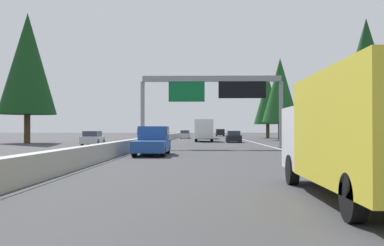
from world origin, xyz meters
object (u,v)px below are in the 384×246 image
Objects in this scene: oncoming_near at (93,138)px; sign_gantry_overhead at (214,91)px; bus_mid_center at (204,129)px; conifer_right_distant at (268,100)px; minivan_distant_b at (220,132)px; sedan_far_left at (185,135)px; conifer_right_mid at (350,97)px; pickup_distant_a at (153,141)px; sedan_near_center at (233,137)px; sedan_mid_left at (204,133)px; box_truck_far_center at (204,130)px; conifer_left_near at (27,64)px; box_truck_far_right at (363,132)px; conifer_right_near at (366,69)px; conifer_right_far at (280,90)px.

sign_gantry_overhead is at bearing 57.81° from oncoming_near.
conifer_right_distant is at bearing -74.10° from bus_mid_center.
sedan_far_left is (-25.40, 7.31, -0.27)m from minivan_distant_b.
conifer_right_mid is 33.82m from conifer_right_distant.
bus_mid_center is 3.86m from sedan_far_left.
pickup_distant_a is 81.08m from minivan_distant_b.
sign_gantry_overhead is 2.26× the size of pickup_distant_a.
sign_gantry_overhead is 20.50m from conifer_right_mid.
minivan_distant_b is at bearing -5.07° from pickup_distant_a.
sedan_mid_left is (56.98, 3.75, 0.00)m from sedan_near_center.
bus_mid_center reaches higher than box_truck_far_center.
oncoming_near is at bearing 148.09° from conifer_right_distant.
oncoming_near is at bearing 169.91° from sedan_mid_left.
sedan_near_center is 27.61m from sedan_far_left.
conifer_left_near reaches higher than pickup_distant_a.
box_truck_far_right is 105.04m from sedan_mid_left.
box_truck_far_right is 1.70× the size of minivan_distant_b.
conifer_right_near is 13.84m from conifer_right_mid.
conifer_right_mid is at bearing -92.13° from conifer_left_near.
conifer_right_near reaches higher than sedan_far_left.
bus_mid_center reaches higher than pickup_distant_a.
conifer_right_near is 38.46m from conifer_left_near.
conifer_left_near is (25.48, 17.94, 8.65)m from pickup_distant_a.
sign_gantry_overhead is 44.52m from sedan_far_left.
conifer_right_far is at bearing -169.37° from minivan_distant_b.
conifer_right_mid is (4.78, -28.74, 4.69)m from oncoming_near.
pickup_distant_a is at bearing 165.13° from conifer_right_distant.
box_truck_far_center is at bearing 153.63° from conifer_right_distant.
sedan_mid_left is 0.28× the size of conifer_left_near.
sign_gantry_overhead is 1.12× the size of conifer_right_near.
conifer_right_distant is at bearing -46.06° from conifer_left_near.
sedan_near_center is 52.06m from minivan_distant_b.
bus_mid_center is 2.61× the size of sedan_far_left.
conifer_right_near is 29.74m from conifer_right_far.
conifer_right_far is 35.94m from conifer_left_near.
minivan_distant_b reaches higher than sedan_mid_left.
conifer_right_near is at bearing -174.91° from conifer_right_far.
bus_mid_center is 1.30× the size of conifer_right_mid.
conifer_left_near reaches higher than sedan_near_center.
bus_mid_center reaches higher than minivan_distant_b.
oncoming_near is 45.46m from conifer_right_distant.
sedan_near_center is 0.39× the size of conifer_right_near.
conifer_right_far is 1.04× the size of conifer_right_distant.
conifer_right_mid is 38.41m from conifer_left_near.
sedan_near_center is 0.88× the size of minivan_distant_b.
box_truck_far_right is 100.05m from minivan_distant_b.
box_truck_far_right is 77.39m from conifer_right_distant.
sign_gantry_overhead is 0.81× the size of conifer_left_near.
sedan_near_center is 1.00× the size of sedan_far_left.
bus_mid_center reaches higher than box_truck_far_right.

